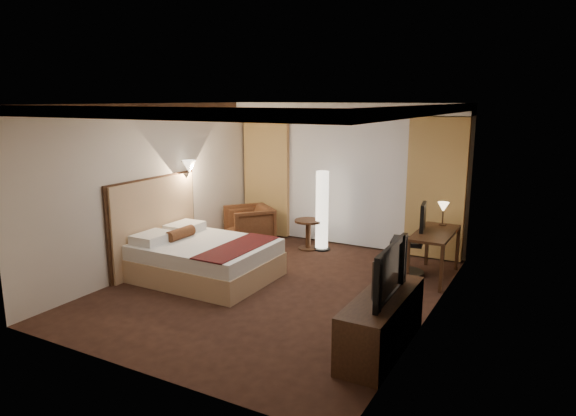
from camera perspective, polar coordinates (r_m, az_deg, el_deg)
The scene contains 21 objects.
floor at distance 7.75m, azimuth -1.44°, elevation -8.90°, with size 4.50×5.50×0.01m, color black.
ceiling at distance 7.24m, azimuth -1.55°, elevation 11.50°, with size 4.50×5.50×0.01m, color white.
back_wall at distance 9.81m, azimuth 6.62°, elevation 3.66°, with size 4.50×0.02×2.70m, color beige.
left_wall at distance 8.71m, azimuth -14.41°, elevation 2.29°, with size 0.02×5.50×2.70m, color beige.
right_wall at distance 6.56m, azimuth 15.76°, elevation -0.90°, with size 0.02×5.50×2.70m, color beige.
crown_molding at distance 7.24m, azimuth -1.55°, elevation 11.03°, with size 4.50×5.50×0.12m, color black, non-canonical shape.
soffit at distance 9.48m, azimuth 6.22°, elevation 10.96°, with size 4.50×0.50×0.20m, color white.
curtain_sheer at distance 9.75m, azimuth 6.43°, elevation 3.02°, with size 2.48×0.04×2.45m, color silver.
curtain_left_drape at distance 10.46m, azimuth -2.35°, elevation 3.69°, with size 1.00×0.14×2.45m, color tan.
curtain_right_drape at distance 9.20m, azimuth 16.13°, elevation 2.07°, with size 1.00×0.14×2.45m, color tan.
wall_sconce at distance 9.05m, azimuth -10.92°, elevation 4.54°, with size 0.24×0.24×0.24m, color white, non-canonical shape.
bed at distance 8.17m, azimuth -9.12°, elevation -5.72°, with size 2.02×1.58×0.59m, color white, non-canonical shape.
headboard at distance 8.70m, azimuth -14.56°, elevation -1.77°, with size 0.12×1.88×1.50m, color tan, non-canonical shape.
armchair at distance 9.88m, azimuth -4.34°, elevation -1.75°, with size 0.81×0.76×0.83m, color #482715.
side_table at distance 9.61m, azimuth 2.27°, elevation -2.96°, with size 0.51×0.51×0.56m, color black, non-canonical shape.
floor_lamp at distance 9.48m, azimuth 3.80°, elevation -0.29°, with size 0.31×0.31×1.50m, color white, non-canonical shape.
desk at distance 8.37m, azimuth 15.89°, elevation -5.03°, with size 0.55×1.28×0.75m, color black, non-canonical shape.
desk_lamp at distance 8.70m, azimuth 16.83°, elevation -0.74°, with size 0.18×0.18×0.34m, color #FFD899, non-canonical shape.
office_chair at distance 8.36m, azimuth 13.13°, elevation -3.34°, with size 0.57×0.57×1.19m, color black, non-canonical shape.
dresser at distance 5.96m, azimuth 10.37°, elevation -12.41°, with size 0.50×1.64×0.64m, color black, non-canonical shape.
television at distance 5.74m, azimuth 10.33°, elevation -6.55°, with size 1.11×0.64×0.15m, color black.
Camera 1 is at (3.64, -6.25, 2.77)m, focal length 32.00 mm.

